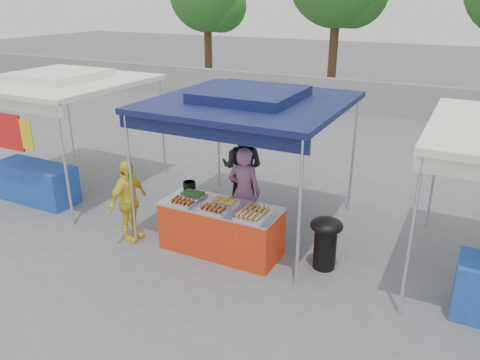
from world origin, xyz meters
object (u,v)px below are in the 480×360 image
at_px(vendor_woman, 244,192).
at_px(customer_person, 128,201).
at_px(wok_burner, 326,239).
at_px(vendor_table, 221,228).
at_px(cooking_pot, 189,185).
at_px(helper_man, 242,168).

bearing_deg(vendor_woman, customer_person, 26.04).
bearing_deg(vendor_woman, wok_burner, 158.93).
distance_m(vendor_table, vendor_woman, 0.83).
relative_size(cooking_pot, vendor_woman, 0.14).
bearing_deg(vendor_table, helper_man, 104.59).
distance_m(vendor_table, wok_burner, 1.74).
distance_m(vendor_table, cooking_pot, 1.04).
relative_size(vendor_table, customer_person, 1.36).
bearing_deg(wok_burner, vendor_woman, 167.50).
xyz_separation_m(wok_burner, vendor_woman, (-1.64, 0.43, 0.31)).
xyz_separation_m(cooking_pot, helper_man, (0.41, 1.28, -0.02)).
relative_size(wok_burner, customer_person, 0.59).
bearing_deg(vendor_woman, helper_man, -68.12).
xyz_separation_m(vendor_table, helper_man, (-0.43, 1.65, 0.48)).
xyz_separation_m(wok_burner, helper_man, (-2.14, 1.36, 0.39)).
bearing_deg(cooking_pot, helper_man, 72.09).
relative_size(wok_burner, vendor_woman, 0.52).
distance_m(vendor_woman, helper_man, 1.06).
distance_m(cooking_pot, customer_person, 1.09).
bearing_deg(cooking_pot, customer_person, -136.94).
bearing_deg(wok_burner, vendor_table, -168.23).
height_order(wok_burner, helper_man, helper_man).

